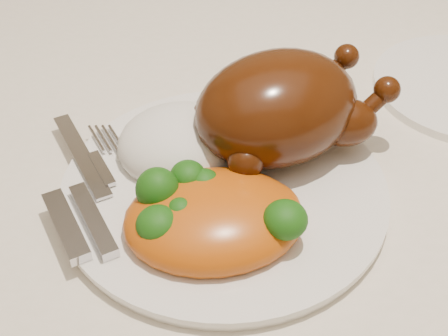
{
  "coord_description": "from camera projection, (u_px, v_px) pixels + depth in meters",
  "views": [
    {
      "loc": [
        -0.17,
        -0.46,
        1.15
      ],
      "look_at": [
        -0.15,
        -0.06,
        0.8
      ],
      "focal_mm": 50.0,
      "sensor_mm": 36.0,
      "label": 1
    }
  ],
  "objects": [
    {
      "name": "mac_and_cheese",
      "position": [
        215.0,
        215.0,
        0.5
      ],
      "size": [
        0.16,
        0.13,
        0.06
      ],
      "rotation": [
        0.0,
        0.0,
        0.1
      ],
      "color": "#CF570D",
      "rests_on": "dinner_plate"
    },
    {
      "name": "dinner_plate",
      "position": [
        224.0,
        190.0,
        0.54
      ],
      "size": [
        0.3,
        0.3,
        0.01
      ],
      "primitive_type": "cylinder",
      "rotation": [
        0.0,
        0.0,
        -0.08
      ],
      "color": "white",
      "rests_on": "tablecloth"
    },
    {
      "name": "cutlery",
      "position": [
        83.0,
        199.0,
        0.52
      ],
      "size": [
        0.08,
        0.19,
        0.01
      ],
      "rotation": [
        0.0,
        0.0,
        0.45
      ],
      "color": "#BCBCC3",
      "rests_on": "dinner_plate"
    },
    {
      "name": "dining_table",
      "position": [
        363.0,
        218.0,
        0.67
      ],
      "size": [
        1.6,
        0.9,
        0.76
      ],
      "color": "brown",
      "rests_on": "floor"
    },
    {
      "name": "tablecloth",
      "position": [
        374.0,
        168.0,
        0.62
      ],
      "size": [
        1.73,
        1.03,
        0.18
      ],
      "color": "#F1E5D0",
      "rests_on": "dining_table"
    },
    {
      "name": "rice_mound",
      "position": [
        181.0,
        144.0,
        0.56
      ],
      "size": [
        0.13,
        0.12,
        0.06
      ],
      "rotation": [
        0.0,
        0.0,
        0.17
      ],
      "color": "white",
      "rests_on": "dinner_plate"
    },
    {
      "name": "roast_chicken",
      "position": [
        281.0,
        107.0,
        0.55
      ],
      "size": [
        0.2,
        0.17,
        0.1
      ],
      "rotation": [
        0.0,
        0.0,
        0.43
      ],
      "color": "#421C07",
      "rests_on": "dinner_plate"
    }
  ]
}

